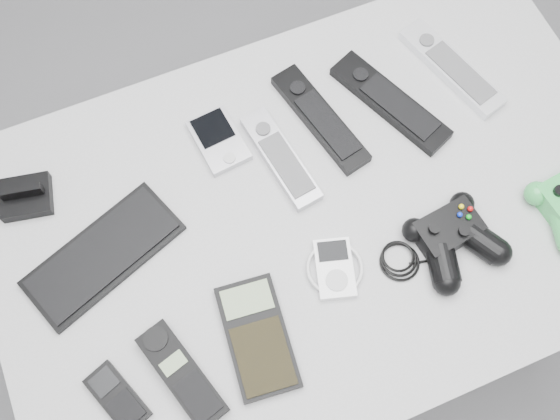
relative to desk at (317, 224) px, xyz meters
name	(u,v)px	position (x,y,z in m)	size (l,w,h in m)	color
floor	(294,330)	(-0.05, -0.04, -0.72)	(3.50, 3.50, 0.00)	slate
desk	(317,224)	(0.00, 0.00, 0.00)	(1.17, 0.75, 0.79)	#939496
pda_keyboard	(103,255)	(-0.38, 0.07, 0.08)	(0.27, 0.12, 0.02)	black
dock_bracket	(24,194)	(-0.47, 0.22, 0.09)	(0.09, 0.08, 0.05)	black
pda	(219,140)	(-0.12, 0.20, 0.08)	(0.08, 0.12, 0.02)	#A7A6AD
remote_silver_a	(281,158)	(-0.03, 0.12, 0.08)	(0.05, 0.21, 0.02)	#A7A6AD
remote_black_a	(320,118)	(0.07, 0.16, 0.08)	(0.06, 0.24, 0.02)	black
remote_black_b	(390,102)	(0.21, 0.15, 0.08)	(0.06, 0.25, 0.02)	black
remote_silver_b	(452,68)	(0.35, 0.17, 0.08)	(0.05, 0.24, 0.02)	silver
mobile_phone	(117,397)	(-0.43, -0.17, 0.08)	(0.05, 0.11, 0.02)	black
cordless_handset	(182,374)	(-0.32, -0.18, 0.08)	(0.06, 0.18, 0.03)	black
calculator	(257,337)	(-0.19, -0.17, 0.08)	(0.10, 0.19, 0.02)	black
mp3_player	(335,268)	(-0.02, -0.11, 0.08)	(0.10, 0.10, 0.02)	white
controller_black	(453,237)	(0.19, -0.14, 0.09)	(0.26, 0.16, 0.05)	black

